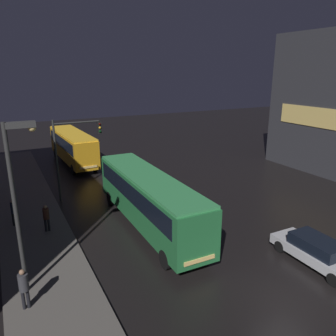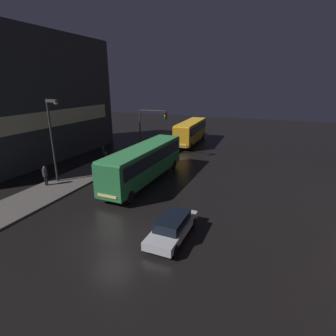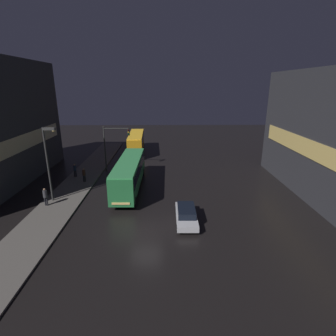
{
  "view_description": "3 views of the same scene",
  "coord_description": "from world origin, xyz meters",
  "px_view_note": "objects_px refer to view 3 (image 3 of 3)",
  "views": [
    {
      "loc": [
        -10.19,
        -8.04,
        9.57
      ],
      "look_at": [
        1.01,
        13.28,
        2.38
      ],
      "focal_mm": 35.0,
      "sensor_mm": 36.0,
      "label": 1
    },
    {
      "loc": [
        8.52,
        -11.51,
        9.08
      ],
      "look_at": [
        0.29,
        8.38,
        1.98
      ],
      "focal_mm": 28.0,
      "sensor_mm": 36.0,
      "label": 2
    },
    {
      "loc": [
        1.53,
        -18.99,
        11.5
      ],
      "look_at": [
        1.94,
        8.95,
        2.62
      ],
      "focal_mm": 28.0,
      "sensor_mm": 36.0,
      "label": 3
    }
  ],
  "objects_px": {
    "bus_far": "(136,141)",
    "traffic_light_main": "(113,141)",
    "car_taxi": "(186,214)",
    "pedestrian_mid": "(75,169)",
    "street_lamp_sidewalk": "(49,153)",
    "pedestrian_far": "(84,174)",
    "pedestrian_near": "(45,195)",
    "bus_near": "(129,171)"
  },
  "relations": [
    {
      "from": "bus_far",
      "to": "street_lamp_sidewalk",
      "type": "relative_size",
      "value": 1.41
    },
    {
      "from": "car_taxi",
      "to": "pedestrian_mid",
      "type": "bearing_deg",
      "value": -40.27
    },
    {
      "from": "car_taxi",
      "to": "pedestrian_near",
      "type": "height_order",
      "value": "pedestrian_near"
    },
    {
      "from": "bus_far",
      "to": "traffic_light_main",
      "type": "distance_m",
      "value": 10.55
    },
    {
      "from": "pedestrian_far",
      "to": "bus_near",
      "type": "bearing_deg",
      "value": 125.6
    },
    {
      "from": "pedestrian_mid",
      "to": "pedestrian_far",
      "type": "xyz_separation_m",
      "value": [
        1.68,
        -1.79,
        0.01
      ]
    },
    {
      "from": "bus_far",
      "to": "street_lamp_sidewalk",
      "type": "height_order",
      "value": "street_lamp_sidewalk"
    },
    {
      "from": "car_taxi",
      "to": "traffic_light_main",
      "type": "distance_m",
      "value": 17.58
    },
    {
      "from": "pedestrian_far",
      "to": "street_lamp_sidewalk",
      "type": "bearing_deg",
      "value": 40.5
    },
    {
      "from": "bus_far",
      "to": "traffic_light_main",
      "type": "relative_size",
      "value": 1.71
    },
    {
      "from": "traffic_light_main",
      "to": "bus_far",
      "type": "bearing_deg",
      "value": 78.77
    },
    {
      "from": "car_taxi",
      "to": "street_lamp_sidewalk",
      "type": "distance_m",
      "value": 14.55
    },
    {
      "from": "traffic_light_main",
      "to": "street_lamp_sidewalk",
      "type": "relative_size",
      "value": 0.82
    },
    {
      "from": "street_lamp_sidewalk",
      "to": "bus_near",
      "type": "bearing_deg",
      "value": 25.05
    },
    {
      "from": "bus_far",
      "to": "pedestrian_mid",
      "type": "height_order",
      "value": "bus_far"
    },
    {
      "from": "street_lamp_sidewalk",
      "to": "pedestrian_far",
      "type": "bearing_deg",
      "value": 75.29
    },
    {
      "from": "pedestrian_near",
      "to": "pedestrian_mid",
      "type": "height_order",
      "value": "pedestrian_near"
    },
    {
      "from": "pedestrian_mid",
      "to": "pedestrian_far",
      "type": "height_order",
      "value": "pedestrian_mid"
    },
    {
      "from": "car_taxi",
      "to": "pedestrian_mid",
      "type": "height_order",
      "value": "pedestrian_mid"
    },
    {
      "from": "pedestrian_near",
      "to": "street_lamp_sidewalk",
      "type": "relative_size",
      "value": 0.24
    },
    {
      "from": "pedestrian_near",
      "to": "traffic_light_main",
      "type": "relative_size",
      "value": 0.29
    },
    {
      "from": "pedestrian_mid",
      "to": "bus_far",
      "type": "bearing_deg",
      "value": -67.37
    },
    {
      "from": "pedestrian_near",
      "to": "street_lamp_sidewalk",
      "type": "bearing_deg",
      "value": 0.51
    },
    {
      "from": "pedestrian_far",
      "to": "street_lamp_sidewalk",
      "type": "distance_m",
      "value": 6.93
    },
    {
      "from": "bus_near",
      "to": "street_lamp_sidewalk",
      "type": "bearing_deg",
      "value": 25.82
    },
    {
      "from": "pedestrian_near",
      "to": "pedestrian_mid",
      "type": "xyz_separation_m",
      "value": [
        0.11,
        8.49,
        -0.09
      ]
    },
    {
      "from": "bus_far",
      "to": "street_lamp_sidewalk",
      "type": "distance_m",
      "value": 21.73
    },
    {
      "from": "car_taxi",
      "to": "pedestrian_near",
      "type": "relative_size",
      "value": 2.61
    },
    {
      "from": "car_taxi",
      "to": "street_lamp_sidewalk",
      "type": "bearing_deg",
      "value": -17.66
    },
    {
      "from": "pedestrian_mid",
      "to": "car_taxi",
      "type": "bearing_deg",
      "value": -172.0
    },
    {
      "from": "traffic_light_main",
      "to": "pedestrian_mid",
      "type": "bearing_deg",
      "value": -145.32
    },
    {
      "from": "pedestrian_far",
      "to": "pedestrian_mid",
      "type": "bearing_deg",
      "value": -81.47
    },
    {
      "from": "bus_far",
      "to": "car_taxi",
      "type": "relative_size",
      "value": 2.24
    },
    {
      "from": "bus_near",
      "to": "pedestrian_near",
      "type": "xyz_separation_m",
      "value": [
        -7.64,
        -4.62,
        -0.87
      ]
    },
    {
      "from": "bus_far",
      "to": "pedestrian_far",
      "type": "relative_size",
      "value": 6.19
    },
    {
      "from": "bus_near",
      "to": "traffic_light_main",
      "type": "height_order",
      "value": "traffic_light_main"
    },
    {
      "from": "traffic_light_main",
      "to": "street_lamp_sidewalk",
      "type": "height_order",
      "value": "street_lamp_sidewalk"
    },
    {
      "from": "pedestrian_far",
      "to": "street_lamp_sidewalk",
      "type": "xyz_separation_m",
      "value": [
        -1.44,
        -5.48,
        3.99
      ]
    },
    {
      "from": "bus_near",
      "to": "pedestrian_near",
      "type": "bearing_deg",
      "value": 31.93
    },
    {
      "from": "bus_far",
      "to": "traffic_light_main",
      "type": "bearing_deg",
      "value": 76.32
    },
    {
      "from": "pedestrian_near",
      "to": "traffic_light_main",
      "type": "bearing_deg",
      "value": -4.93
    },
    {
      "from": "pedestrian_mid",
      "to": "street_lamp_sidewalk",
      "type": "bearing_deg",
      "value": 140.87
    }
  ]
}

